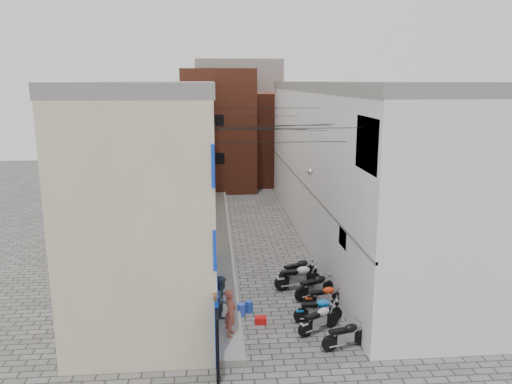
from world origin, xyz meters
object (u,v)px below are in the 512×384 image
object	(u,v)px
motorcycle_d	(324,295)
water_jug_near	(241,310)
motorcycle_f	(298,276)
water_jug_far	(249,307)
motorcycle_a	(346,334)
motorcycle_e	(315,285)
motorcycle_b	(319,318)
red_crate	(261,320)
motorcycle_c	(318,308)
person_a	(231,313)
person_b	(222,299)
motorcycle_g	(298,269)

from	to	relation	value
motorcycle_d	water_jug_near	world-z (taller)	motorcycle_d
motorcycle_f	water_jug_far	xyz separation A→B (m)	(-2.33, -2.09, -0.39)
motorcycle_a	motorcycle_e	size ratio (longest dim) A/B	0.90
motorcycle_b	red_crate	size ratio (longest dim) A/B	4.42
motorcycle_b	motorcycle_d	xyz separation A→B (m)	(0.63, 2.00, -0.03)
motorcycle_f	red_crate	xyz separation A→B (m)	(-1.97, -3.08, -0.50)
motorcycle_d	water_jug_near	size ratio (longest dim) A/B	3.60
motorcycle_a	motorcycle_e	bearing A→B (deg)	167.61
motorcycle_a	motorcycle_c	world-z (taller)	motorcycle_c
motorcycle_b	motorcycle_d	size ratio (longest dim) A/B	1.05
motorcycle_b	motorcycle_f	size ratio (longest dim) A/B	0.87
motorcycle_b	motorcycle_c	bearing A→B (deg)	141.44
motorcycle_b	water_jug_far	world-z (taller)	motorcycle_b
person_a	person_b	world-z (taller)	person_b
motorcycle_e	motorcycle_g	xyz separation A→B (m)	(-0.42, 1.88, 0.01)
water_jug_far	motorcycle_d	bearing A→B (deg)	3.52
water_jug_near	motorcycle_c	bearing A→B (deg)	-14.87
motorcycle_d	water_jug_far	distance (m)	3.10
motorcycle_b	motorcycle_d	distance (m)	2.10
red_crate	motorcycle_a	bearing A→B (deg)	-36.37
motorcycle_c	red_crate	bearing A→B (deg)	-94.43
water_jug_far	red_crate	world-z (taller)	water_jug_far
water_jug_near	person_b	bearing A→B (deg)	-130.93
person_b	motorcycle_f	bearing A→B (deg)	-10.45
motorcycle_a	motorcycle_e	xyz separation A→B (m)	(-0.22, 4.11, 0.06)
motorcycle_a	motorcycle_c	size ratio (longest dim) A/B	0.95
motorcycle_d	motorcycle_f	xyz separation A→B (m)	(-0.75, 1.90, 0.11)
water_jug_near	water_jug_far	world-z (taller)	water_jug_near
motorcycle_g	red_crate	bearing A→B (deg)	-51.79
water_jug_far	motorcycle_f	bearing A→B (deg)	41.82
red_crate	motorcycle_f	bearing A→B (deg)	57.39
motorcycle_d	person_b	world-z (taller)	person_b
motorcycle_a	person_b	bearing A→B (deg)	-129.50
motorcycle_c	motorcycle_b	bearing A→B (deg)	-12.18
motorcycle_a	water_jug_far	xyz separation A→B (m)	(-3.12, 3.02, -0.29)
motorcycle_g	water_jug_far	bearing A→B (deg)	-63.55
motorcycle_c	motorcycle_d	distance (m)	1.34
person_b	motorcycle_d	bearing A→B (deg)	-36.08
person_b	motorcycle_c	bearing A→B (deg)	-52.26
water_jug_near	motorcycle_f	bearing A→B (deg)	41.57
person_a	red_crate	distance (m)	1.96
motorcycle_g	water_jug_near	xyz separation A→B (m)	(-2.81, -3.24, -0.35)
motorcycle_g	person_b	bearing A→B (deg)	-64.58
motorcycle_a	person_a	world-z (taller)	person_a
water_jug_far	person_a	bearing A→B (deg)	-110.24
motorcycle_a	water_jug_far	world-z (taller)	motorcycle_a
motorcycle_g	person_b	size ratio (longest dim) A/B	1.16
person_b	person_a	bearing A→B (deg)	-129.86
motorcycle_d	person_a	size ratio (longest dim) A/B	1.05
water_jug_far	red_crate	size ratio (longest dim) A/B	1.12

